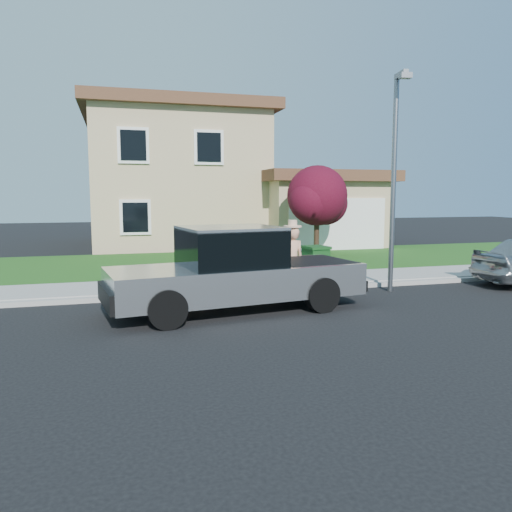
{
  "coord_description": "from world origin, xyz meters",
  "views": [
    {
      "loc": [
        -3.03,
        -9.38,
        2.55
      ],
      "look_at": [
        -0.05,
        1.16,
        1.2
      ],
      "focal_mm": 35.0,
      "sensor_mm": 36.0,
      "label": 1
    }
  ],
  "objects_px": {
    "pickup_truck": "(236,272)",
    "trash_bin": "(316,263)",
    "ornamental_tree": "(318,199)",
    "woman": "(292,259)",
    "street_lamp": "(395,170)"
  },
  "relations": [
    {
      "from": "woman",
      "to": "trash_bin",
      "type": "distance_m",
      "value": 1.27
    },
    {
      "from": "woman",
      "to": "ornamental_tree",
      "type": "xyz_separation_m",
      "value": [
        3.37,
        6.39,
        1.5
      ]
    },
    {
      "from": "woman",
      "to": "trash_bin",
      "type": "height_order",
      "value": "woman"
    },
    {
      "from": "woman",
      "to": "ornamental_tree",
      "type": "distance_m",
      "value": 7.38
    },
    {
      "from": "ornamental_tree",
      "to": "trash_bin",
      "type": "height_order",
      "value": "ornamental_tree"
    },
    {
      "from": "pickup_truck",
      "to": "trash_bin",
      "type": "relative_size",
      "value": 5.96
    },
    {
      "from": "ornamental_tree",
      "to": "street_lamp",
      "type": "relative_size",
      "value": 0.65
    },
    {
      "from": "ornamental_tree",
      "to": "street_lamp",
      "type": "xyz_separation_m",
      "value": [
        -0.76,
        -6.84,
        0.77
      ]
    },
    {
      "from": "pickup_truck",
      "to": "woman",
      "type": "bearing_deg",
      "value": 30.06
    },
    {
      "from": "pickup_truck",
      "to": "ornamental_tree",
      "type": "bearing_deg",
      "value": 48.17
    },
    {
      "from": "ornamental_tree",
      "to": "trash_bin",
      "type": "xyz_separation_m",
      "value": [
        -2.4,
        -5.62,
        -1.75
      ]
    },
    {
      "from": "pickup_truck",
      "to": "street_lamp",
      "type": "height_order",
      "value": "street_lamp"
    },
    {
      "from": "pickup_truck",
      "to": "street_lamp",
      "type": "distance_m",
      "value": 5.13
    },
    {
      "from": "woman",
      "to": "trash_bin",
      "type": "bearing_deg",
      "value": -146.37
    },
    {
      "from": "pickup_truck",
      "to": "trash_bin",
      "type": "bearing_deg",
      "value": 30.13
    }
  ]
}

